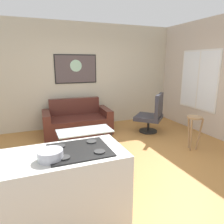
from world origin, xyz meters
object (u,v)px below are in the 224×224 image
at_px(coffee_table, 85,132).
at_px(mixing_bowl, 50,155).
at_px(wall_painting, 76,69).
at_px(couch, 77,122).
at_px(armchair, 152,115).
at_px(bar_stool, 194,125).

relative_size(coffee_table, mixing_bowl, 4.65).
bearing_deg(mixing_bowl, wall_painting, 74.11).
height_order(couch, coffee_table, couch).
xyz_separation_m(couch, armchair, (1.79, -0.70, 0.19)).
bearing_deg(couch, armchair, -21.31).
height_order(couch, bar_stool, couch).
bearing_deg(bar_stool, mixing_bowl, -156.02).
xyz_separation_m(couch, bar_stool, (1.98, -1.94, 0.25)).
bearing_deg(coffee_table, bar_stool, -19.15).
bearing_deg(bar_stool, couch, 135.59).
distance_m(coffee_table, armchair, 1.97).
bearing_deg(mixing_bowl, bar_stool, 23.98).
bearing_deg(coffee_table, armchair, 15.20).
bearing_deg(coffee_table, mixing_bowl, -112.20).
height_order(coffee_table, armchair, armchair).
bearing_deg(coffee_table, wall_painting, 81.84).
distance_m(bar_stool, wall_painting, 3.28).
distance_m(armchair, mixing_bowl, 3.76).
bearing_deg(bar_stool, wall_painting, 126.37).
height_order(armchair, bar_stool, armchair).
height_order(mixing_bowl, wall_painting, wall_painting).
bearing_deg(bar_stool, armchair, 98.67).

